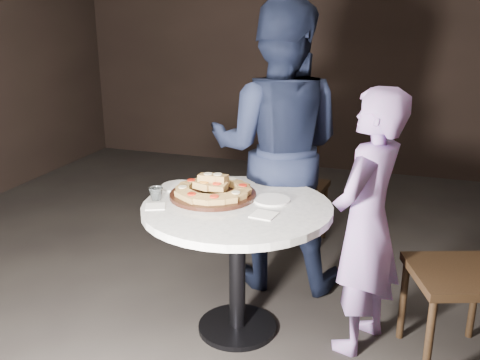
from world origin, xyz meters
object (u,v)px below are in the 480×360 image
(diner_navy, at_px, (277,148))
(serving_board, at_px, (213,195))
(table, at_px, (237,229))
(focaccia_pile, at_px, (213,188))
(water_glass, at_px, (156,194))
(diner_teal, at_px, (367,224))
(chair_far, at_px, (293,182))

(diner_navy, bearing_deg, serving_board, 63.60)
(table, height_order, serving_board, serving_board)
(table, distance_m, focaccia_pile, 0.28)
(serving_board, relative_size, water_glass, 6.21)
(serving_board, distance_m, diner_navy, 0.67)
(diner_teal, bearing_deg, diner_navy, -112.76)
(chair_far, distance_m, diner_teal, 1.33)
(diner_navy, relative_size, diner_teal, 1.30)
(table, relative_size, chair_far, 1.33)
(table, height_order, diner_teal, diner_teal)
(table, distance_m, chair_far, 1.24)
(focaccia_pile, bearing_deg, serving_board, -77.25)
(serving_board, height_order, diner_teal, diner_teal)
(water_glass, distance_m, chair_far, 1.43)
(table, distance_m, serving_board, 0.25)
(focaccia_pile, bearing_deg, diner_navy, 70.02)
(serving_board, bearing_deg, diner_teal, 1.06)
(table, xyz_separation_m, serving_board, (-0.18, 0.08, 0.16))
(diner_navy, height_order, diner_teal, diner_navy)
(focaccia_pile, bearing_deg, table, -25.58)
(diner_navy, bearing_deg, table, 79.87)
(chair_far, bearing_deg, diner_navy, 95.05)
(serving_board, bearing_deg, water_glass, -151.33)
(chair_far, height_order, diner_teal, diner_teal)
(focaccia_pile, xyz_separation_m, water_glass, (-0.29, -0.16, -0.02))
(table, relative_size, diner_navy, 0.67)
(chair_far, distance_m, diner_navy, 0.67)
(focaccia_pile, relative_size, diner_teal, 0.30)
(table, height_order, diner_navy, diner_navy)
(diner_navy, distance_m, diner_teal, 0.92)
(diner_navy, xyz_separation_m, diner_teal, (0.66, -0.60, -0.22))
(focaccia_pile, relative_size, chair_far, 0.47)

